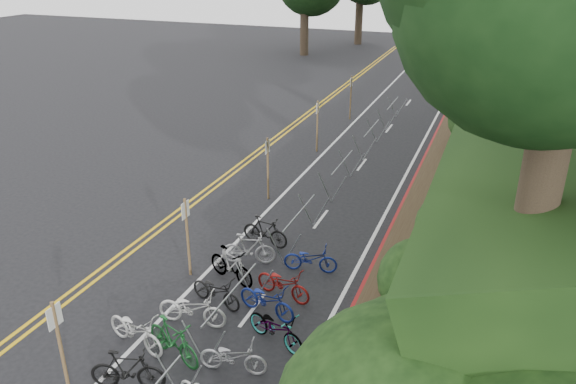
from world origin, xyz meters
The scene contains 8 objects.
ground centered at (0.00, 0.00, 0.00)m, with size 120.00×120.00×0.00m, color black.
road_markings centered at (0.63, 10.10, 0.00)m, with size 7.47×80.00×0.01m.
red_curb centered at (5.70, 12.00, 0.05)m, with size 0.25×28.00×0.10m, color maroon.
bike_racks_rest centered at (3.00, 13.00, 0.85)m, with size 1.14×23.00×1.17m.
signpost_near centered at (0.66, -0.32, 1.39)m, with size 0.08×0.40×2.43m.
signposts_rest centered at (0.60, 14.00, 1.43)m, with size 0.08×18.40×2.50m.
bike_front centered at (1.09, 1.61, 0.49)m, with size 1.88×0.66×0.99m, color beige.
bike_valet centered at (2.91, 1.89, 0.48)m, with size 3.55×12.24×1.08m.
Camera 1 is at (8.60, -7.49, 9.04)m, focal length 35.00 mm.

